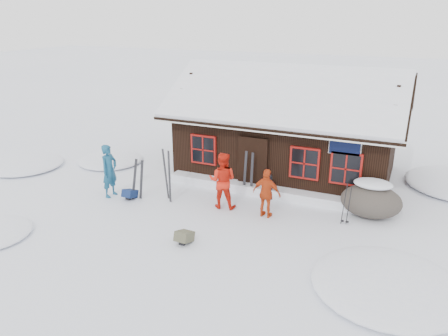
{
  "coord_description": "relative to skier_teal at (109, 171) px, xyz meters",
  "views": [
    {
      "loc": [
        6.05,
        -11.7,
        6.25
      ],
      "look_at": [
        0.4,
        0.98,
        1.3
      ],
      "focal_mm": 35.0,
      "sensor_mm": 36.0,
      "label": 1
    }
  ],
  "objects": [
    {
      "name": "ground",
      "position": [
        3.59,
        0.08,
        -0.96
      ],
      "size": [
        120.0,
        120.0,
        0.0
      ],
      "primitive_type": "plane",
      "color": "white",
      "rests_on": "ground"
    },
    {
      "name": "mountain_hut",
      "position": [
        5.09,
        5.06,
        0.62
      ],
      "size": [
        8.9,
        6.09,
        4.42
      ],
      "color": "black",
      "rests_on": "ground"
    },
    {
      "name": "snow_drift",
      "position": [
        5.09,
        2.33,
        -0.78
      ],
      "size": [
        7.6,
        0.6,
        0.35
      ],
      "primitive_type": "cube",
      "color": "white",
      "rests_on": "ground"
    },
    {
      "name": "snow_mounds",
      "position": [
        5.24,
        1.94,
        -0.96
      ],
      "size": [
        20.6,
        13.2,
        0.48
      ],
      "color": "white",
      "rests_on": "ground"
    },
    {
      "name": "skier_teal",
      "position": [
        0.0,
        0.0,
        0.0
      ],
      "size": [
        0.49,
        0.72,
        1.92
      ],
      "primitive_type": "imported",
      "rotation": [
        0.0,
        0.0,
        1.52
      ],
      "color": "navy",
      "rests_on": "ground"
    },
    {
      "name": "skier_orange_left",
      "position": [
        4.06,
        0.76,
        0.01
      ],
      "size": [
        1.06,
        0.9,
        1.93
      ],
      "primitive_type": "imported",
      "rotation": [
        0.0,
        0.0,
        3.33
      ],
      "color": "red",
      "rests_on": "ground"
    },
    {
      "name": "skier_orange_right",
      "position": [
        5.66,
        0.65,
        -0.15
      ],
      "size": [
        0.98,
        0.47,
        1.63
      ],
      "primitive_type": "imported",
      "rotation": [
        0.0,
        0.0,
        3.06
      ],
      "color": "#C23C13",
      "rests_on": "ground"
    },
    {
      "name": "skier_crouched",
      "position": [
        5.28,
        2.08,
        -0.5
      ],
      "size": [
        0.53,
        0.46,
        0.92
      ],
      "primitive_type": "imported",
      "rotation": [
        0.0,
        0.0,
        0.44
      ],
      "color": "black",
      "rests_on": "ground"
    },
    {
      "name": "boulder",
      "position": [
        8.73,
        2.04,
        -0.39
      ],
      "size": [
        1.93,
        1.44,
        1.13
      ],
      "color": "#4F473F",
      "rests_on": "ground"
    },
    {
      "name": "ski_pair_left",
      "position": [
        1.08,
        0.16,
        -0.24
      ],
      "size": [
        0.54,
        0.21,
        1.54
      ],
      "rotation": [
        0.0,
        0.0,
        0.25
      ],
      "color": "black",
      "rests_on": "ground"
    },
    {
      "name": "ski_pair_mid",
      "position": [
        2.05,
        0.56,
        -0.07
      ],
      "size": [
        0.49,
        0.34,
        1.87
      ],
      "rotation": [
        0.0,
        0.0,
        -0.59
      ],
      "color": "black",
      "rests_on": "ground"
    },
    {
      "name": "ski_pair_right",
      "position": [
        4.46,
        2.15,
        -0.17
      ],
      "size": [
        0.44,
        0.11,
        1.68
      ],
      "rotation": [
        0.0,
        0.0,
        -0.13
      ],
      "color": "black",
      "rests_on": "ground"
    },
    {
      "name": "ski_poles",
      "position": [
        8.09,
        1.17,
        -0.31
      ],
      "size": [
        0.24,
        0.12,
        1.37
      ],
      "color": "black",
      "rests_on": "ground"
    },
    {
      "name": "backpack_blue",
      "position": [
        0.78,
        0.04,
        -0.82
      ],
      "size": [
        0.38,
        0.5,
        0.27
      ],
      "primitive_type": "cube",
      "rotation": [
        0.0,
        0.0,
        0.01
      ],
      "color": "#12234F",
      "rests_on": "ground"
    },
    {
      "name": "backpack_olive",
      "position": [
        4.08,
        -1.95,
        -0.82
      ],
      "size": [
        0.42,
        0.54,
        0.29
      ],
      "primitive_type": "cube",
      "rotation": [
        0.0,
        0.0,
        -0.04
      ],
      "color": "#4E4D38",
      "rests_on": "ground"
    }
  ]
}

